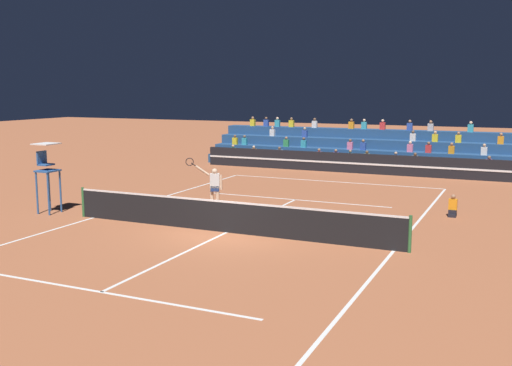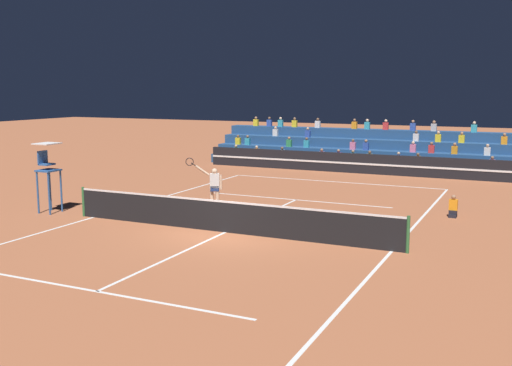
# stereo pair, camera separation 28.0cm
# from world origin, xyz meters

# --- Properties ---
(ground_plane) EXTENTS (120.00, 120.00, 0.00)m
(ground_plane) POSITION_xyz_m (0.00, 0.00, 0.00)
(ground_plane) COLOR #AD603D
(court_lines) EXTENTS (11.10, 23.90, 0.01)m
(court_lines) POSITION_xyz_m (0.00, 0.00, 0.00)
(court_lines) COLOR white
(court_lines) RESTS_ON ground
(tennis_net) EXTENTS (12.00, 0.10, 1.10)m
(tennis_net) POSITION_xyz_m (0.00, 0.00, 0.54)
(tennis_net) COLOR #2D6B38
(tennis_net) RESTS_ON ground
(sponsor_banner_wall) EXTENTS (18.00, 0.26, 1.10)m
(sponsor_banner_wall) POSITION_xyz_m (0.00, 15.46, 0.55)
(sponsor_banner_wall) COLOR black
(sponsor_banner_wall) RESTS_ON ground
(bleacher_stand) EXTENTS (19.31, 3.80, 2.83)m
(bleacher_stand) POSITION_xyz_m (-0.01, 18.63, 0.84)
(bleacher_stand) COLOR navy
(bleacher_stand) RESTS_ON ground
(umpire_chair) EXTENTS (0.76, 0.84, 2.67)m
(umpire_chair) POSITION_xyz_m (-7.62, -0.00, 1.72)
(umpire_chair) COLOR #285699
(umpire_chair) RESTS_ON ground
(ball_kid_courtside) EXTENTS (0.30, 0.36, 0.84)m
(ball_kid_courtside) POSITION_xyz_m (6.52, 5.62, 0.33)
(ball_kid_courtside) COLOR black
(ball_kid_courtside) RESTS_ON ground
(tennis_player) EXTENTS (1.30, 0.69, 2.18)m
(tennis_player) POSITION_xyz_m (-1.88, 2.63, 0.98)
(tennis_player) COLOR beige
(tennis_player) RESTS_ON ground
(tennis_ball) EXTENTS (0.07, 0.07, 0.07)m
(tennis_ball) POSITION_xyz_m (-1.28, 0.96, 0.03)
(tennis_ball) COLOR #C6DB33
(tennis_ball) RESTS_ON ground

